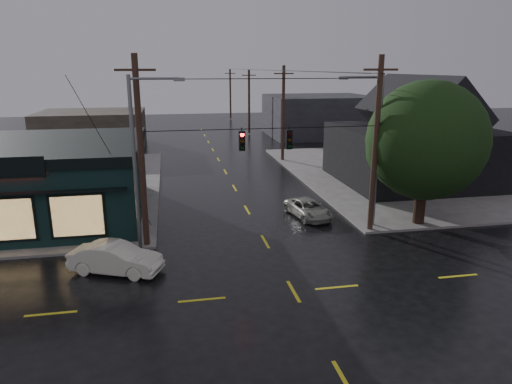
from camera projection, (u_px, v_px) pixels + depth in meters
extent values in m
plane|color=black|center=(293.00, 291.00, 19.96)|extent=(160.00, 160.00, 0.00)
cube|color=slate|center=(444.00, 171.00, 42.50)|extent=(28.00, 28.00, 0.15)
cube|color=black|center=(12.00, 185.00, 28.95)|extent=(16.00, 12.00, 4.20)
cube|color=black|center=(6.00, 148.00, 28.32)|extent=(16.30, 12.30, 0.60)
cube|color=black|center=(413.00, 155.00, 38.14)|extent=(12.00, 11.00, 4.50)
cylinder|color=black|center=(421.00, 195.00, 27.88)|extent=(0.70, 0.70, 3.54)
sphere|color=black|center=(426.00, 140.00, 26.99)|extent=(7.10, 7.10, 7.10)
cylinder|color=black|center=(264.00, 129.00, 24.44)|extent=(13.00, 0.04, 0.04)
cube|color=#302923|center=(93.00, 130.00, 54.72)|extent=(12.00, 10.00, 4.40)
cube|color=#222227|center=(319.00, 116.00, 64.73)|extent=(14.00, 12.00, 5.60)
imported|color=white|center=(116.00, 258.00, 21.62)|extent=(4.63, 3.08, 1.44)
imported|color=gray|center=(308.00, 209.00, 29.70)|extent=(2.62, 4.35, 1.13)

